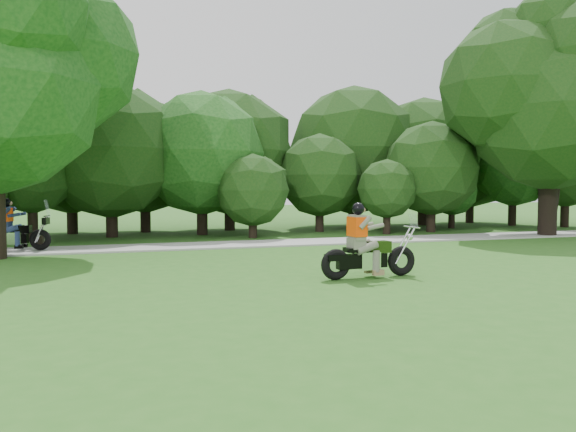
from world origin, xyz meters
TOP-DOWN VIEW (x-y plane):
  - ground at (0.00, 0.00)m, footprint 100.00×100.00m
  - walkway at (0.00, 8.00)m, footprint 60.00×2.20m
  - tree_line at (1.02, 14.19)m, footprint 40.17×10.74m
  - big_tree_east at (10.46, 7.87)m, footprint 9.07×6.89m
  - chopper_motorcycle at (-1.75, -0.03)m, footprint 2.45×0.65m
  - touring_motorcycle at (-10.26, 8.13)m, footprint 2.18×1.00m

SIDE VIEW (x-z plane):
  - ground at x=0.00m, z-range 0.00..0.00m
  - walkway at x=0.00m, z-range 0.00..0.06m
  - chopper_motorcycle at x=-1.75m, z-range -0.23..1.52m
  - touring_motorcycle at x=-10.26m, z-range -0.17..1.51m
  - tree_line at x=1.02m, z-range -0.22..7.21m
  - big_tree_east at x=10.46m, z-range 0.80..11.26m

